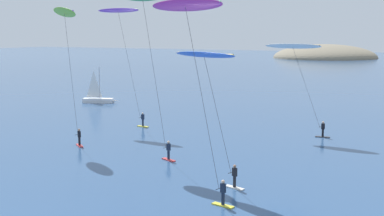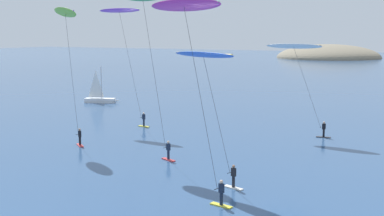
{
  "view_description": "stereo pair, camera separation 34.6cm",
  "coord_description": "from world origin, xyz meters",
  "px_view_note": "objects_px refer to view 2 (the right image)",
  "views": [
    {
      "loc": [
        25.07,
        -11.45,
        10.76
      ],
      "look_at": [
        4.43,
        25.44,
        4.29
      ],
      "focal_mm": 45.0,
      "sensor_mm": 36.0,
      "label": 1
    },
    {
      "loc": [
        25.37,
        -11.28,
        10.76
      ],
      "look_at": [
        4.43,
        25.44,
        4.29
      ],
      "focal_mm": 45.0,
      "sensor_mm": 36.0,
      "label": 2
    }
  ],
  "objects_px": {
    "kitesurfer_blue": "(206,64)",
    "kitesurfer_magenta": "(187,19)",
    "kitesurfer_purple": "(121,20)",
    "kitesurfer_green": "(145,10)",
    "kitesurfer_white": "(296,52)",
    "sailboat_near": "(102,99)",
    "kitesurfer_lime": "(66,22)"
  },
  "relations": [
    {
      "from": "kitesurfer_blue",
      "to": "kitesurfer_magenta",
      "type": "distance_m",
      "value": 4.92
    },
    {
      "from": "kitesurfer_purple",
      "to": "kitesurfer_magenta",
      "type": "xyz_separation_m",
      "value": [
        19.71,
        -18.53,
        -0.66
      ]
    },
    {
      "from": "kitesurfer_blue",
      "to": "kitesurfer_magenta",
      "type": "height_order",
      "value": "kitesurfer_magenta"
    },
    {
      "from": "kitesurfer_blue",
      "to": "kitesurfer_purple",
      "type": "bearing_deg",
      "value": 142.26
    },
    {
      "from": "kitesurfer_green",
      "to": "kitesurfer_white",
      "type": "distance_m",
      "value": 18.1
    },
    {
      "from": "kitesurfer_purple",
      "to": "kitesurfer_magenta",
      "type": "distance_m",
      "value": 27.07
    },
    {
      "from": "sailboat_near",
      "to": "kitesurfer_magenta",
      "type": "bearing_deg",
      "value": -42.82
    },
    {
      "from": "kitesurfer_white",
      "to": "kitesurfer_green",
      "type": "bearing_deg",
      "value": -119.43
    },
    {
      "from": "kitesurfer_magenta",
      "to": "kitesurfer_purple",
      "type": "bearing_deg",
      "value": 136.77
    },
    {
      "from": "sailboat_near",
      "to": "kitesurfer_lime",
      "type": "bearing_deg",
      "value": -56.15
    },
    {
      "from": "kitesurfer_lime",
      "to": "kitesurfer_white",
      "type": "relative_size",
      "value": 1.36
    },
    {
      "from": "kitesurfer_green",
      "to": "kitesurfer_magenta",
      "type": "bearing_deg",
      "value": -41.53
    },
    {
      "from": "sailboat_near",
      "to": "kitesurfer_white",
      "type": "relative_size",
      "value": 0.59
    },
    {
      "from": "kitesurfer_blue",
      "to": "kitesurfer_green",
      "type": "distance_m",
      "value": 9.96
    },
    {
      "from": "kitesurfer_purple",
      "to": "kitesurfer_lime",
      "type": "xyz_separation_m",
      "value": [
        1.12,
        -10.16,
        -0.49
      ]
    },
    {
      "from": "kitesurfer_magenta",
      "to": "kitesurfer_white",
      "type": "bearing_deg",
      "value": 90.07
    },
    {
      "from": "kitesurfer_blue",
      "to": "kitesurfer_magenta",
      "type": "relative_size",
      "value": 0.74
    },
    {
      "from": "kitesurfer_blue",
      "to": "kitesurfer_lime",
      "type": "relative_size",
      "value": 0.71
    },
    {
      "from": "sailboat_near",
      "to": "kitesurfer_magenta",
      "type": "distance_m",
      "value": 48.06
    },
    {
      "from": "sailboat_near",
      "to": "kitesurfer_blue",
      "type": "height_order",
      "value": "kitesurfer_blue"
    },
    {
      "from": "kitesurfer_purple",
      "to": "kitesurfer_magenta",
      "type": "bearing_deg",
      "value": -43.23
    },
    {
      "from": "kitesurfer_white",
      "to": "kitesurfer_magenta",
      "type": "bearing_deg",
      "value": -89.93
    },
    {
      "from": "kitesurfer_lime",
      "to": "kitesurfer_white",
      "type": "distance_m",
      "value": 23.89
    },
    {
      "from": "kitesurfer_green",
      "to": "kitesurfer_purple",
      "type": "bearing_deg",
      "value": 135.48
    },
    {
      "from": "sailboat_near",
      "to": "kitesurfer_magenta",
      "type": "xyz_separation_m",
      "value": [
        34.29,
        -31.78,
        11.12
      ]
    },
    {
      "from": "sailboat_near",
      "to": "kitesurfer_lime",
      "type": "xyz_separation_m",
      "value": [
        15.7,
        -23.4,
        11.29
      ]
    },
    {
      "from": "kitesurfer_green",
      "to": "kitesurfer_purple",
      "type": "xyz_separation_m",
      "value": [
        -11.01,
        10.82,
        -0.4
      ]
    },
    {
      "from": "sailboat_near",
      "to": "kitesurfer_purple",
      "type": "distance_m",
      "value": 22.95
    },
    {
      "from": "sailboat_near",
      "to": "kitesurfer_magenta",
      "type": "relative_size",
      "value": 0.44
    },
    {
      "from": "kitesurfer_green",
      "to": "kitesurfer_lime",
      "type": "relative_size",
      "value": 1.06
    },
    {
      "from": "kitesurfer_purple",
      "to": "kitesurfer_magenta",
      "type": "relative_size",
      "value": 1.06
    },
    {
      "from": "kitesurfer_blue",
      "to": "kitesurfer_lime",
      "type": "bearing_deg",
      "value": 165.54
    }
  ]
}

